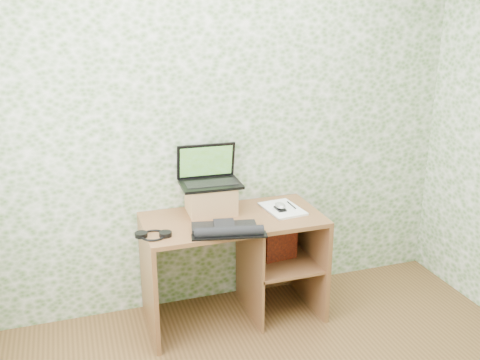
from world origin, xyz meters
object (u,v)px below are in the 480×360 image
object	(u,v)px
desk	(243,250)
notepad	(282,209)
keyboard	(226,229)
laptop	(209,175)
riser	(211,199)

from	to	relation	value
desk	notepad	size ratio (longest dim) A/B	3.70
keyboard	desk	bearing A→B (deg)	64.49
desk	keyboard	bearing A→B (deg)	-127.16
desk	laptop	size ratio (longest dim) A/B	2.91
laptop	riser	bearing A→B (deg)	-87.89
riser	laptop	xyz separation A→B (m)	(0.00, 0.04, 0.16)
laptop	notepad	distance (m)	0.56
riser	laptop	world-z (taller)	laptop
riser	notepad	distance (m)	0.50
desk	notepad	distance (m)	0.40
laptop	notepad	size ratio (longest dim) A/B	1.27
desk	notepad	xyz separation A→B (m)	(0.29, -0.00, 0.28)
laptop	keyboard	bearing A→B (deg)	-88.13
desk	riser	distance (m)	0.43
riser	laptop	distance (m)	0.16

